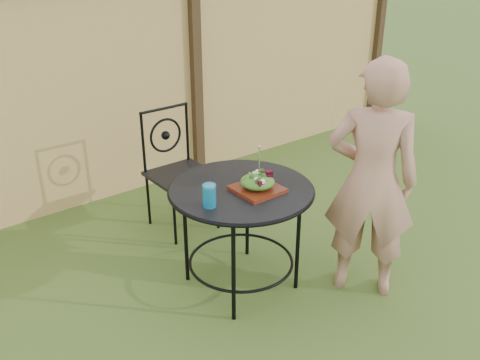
{
  "coord_description": "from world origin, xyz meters",
  "views": [
    {
      "loc": [
        -1.38,
        -1.95,
        2.18
      ],
      "look_at": [
        0.5,
        0.46,
        0.75
      ],
      "focal_mm": 40.0,
      "sensor_mm": 36.0,
      "label": 1
    }
  ],
  "objects": [
    {
      "name": "salad_plate",
      "position": [
        0.52,
        0.32,
        0.74
      ],
      "size": [
        0.27,
        0.27,
        0.02
      ],
      "primitive_type": "cube",
      "color": "#451309",
      "rests_on": "patio_table"
    },
    {
      "name": "ground",
      "position": [
        0.0,
        0.0,
        0.0
      ],
      "size": [
        60.0,
        60.0,
        0.0
      ],
      "primitive_type": "plane",
      "color": "#324E19",
      "rests_on": "ground"
    },
    {
      "name": "patio_table",
      "position": [
        0.47,
        0.41,
        0.59
      ],
      "size": [
        0.92,
        0.92,
        0.72
      ],
      "color": "black",
      "rests_on": "ground"
    },
    {
      "name": "patio_chair",
      "position": [
        0.59,
        1.37,
        0.5
      ],
      "size": [
        0.46,
        0.46,
        0.95
      ],
      "color": "black",
      "rests_on": "ground"
    },
    {
      "name": "fork",
      "position": [
        0.53,
        0.32,
        0.92
      ],
      "size": [
        0.01,
        0.01,
        0.18
      ],
      "primitive_type": "cylinder",
      "color": "silver",
      "rests_on": "salad"
    },
    {
      "name": "diner",
      "position": [
        1.09,
        -0.1,
        0.78
      ],
      "size": [
        0.65,
        0.68,
        1.56
      ],
      "primitive_type": "imported",
      "rotation": [
        0.0,
        0.0,
        2.25
      ],
      "color": "#A3725D",
      "rests_on": "ground"
    },
    {
      "name": "salad",
      "position": [
        0.52,
        0.32,
        0.79
      ],
      "size": [
        0.21,
        0.21,
        0.08
      ],
      "primitive_type": "ellipsoid",
      "color": "#235614",
      "rests_on": "salad_plate"
    },
    {
      "name": "fence",
      "position": [
        -0.0,
        2.19,
        0.95
      ],
      "size": [
        8.0,
        0.12,
        1.9
      ],
      "color": "#E2BC6F",
      "rests_on": "ground"
    },
    {
      "name": "drinking_glass",
      "position": [
        0.17,
        0.33,
        0.79
      ],
      "size": [
        0.08,
        0.08,
        0.14
      ],
      "primitive_type": "cylinder",
      "color": "#0D6F97",
      "rests_on": "patio_table"
    }
  ]
}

